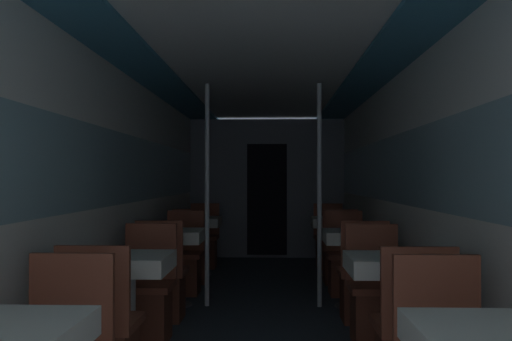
{
  "coord_description": "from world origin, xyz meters",
  "views": [
    {
      "loc": [
        0.1,
        -1.11,
        1.28
      ],
      "look_at": [
        -0.01,
        2.58,
        1.33
      ],
      "focal_mm": 40.0,
      "sensor_mm": 36.0,
      "label": 1
    }
  ],
  "objects_px": {
    "dining_table_right_2": "(353,244)",
    "dining_table_left_1": "(127,274)",
    "dining_table_left_3": "(198,227)",
    "chair_left_near_3": "(192,259)",
    "chair_left_near_2": "(163,288)",
    "chair_left_far_3": "(204,247)",
    "chair_right_far_2": "(346,268)",
    "dining_table_left_2": "(174,243)",
    "chair_right_far_1": "(375,306)",
    "chair_right_far_3": "(329,248)",
    "chair_left_far_2": "(183,268)",
    "support_pole_right_2": "(319,195)",
    "chair_right_near_2": "(362,289)",
    "chair_left_far_1": "(146,304)",
    "chair_right_near_3": "(339,260)",
    "dining_table_right_3": "(334,228)",
    "dining_table_right_1": "(391,275)"
  },
  "relations": [
    {
      "from": "chair_left_far_3",
      "to": "chair_right_far_1",
      "type": "distance_m",
      "value": 4.07
    },
    {
      "from": "dining_table_right_1",
      "to": "chair_right_far_2",
      "type": "relative_size",
      "value": 0.83
    },
    {
      "from": "dining_table_right_2",
      "to": "dining_table_left_3",
      "type": "bearing_deg",
      "value": 134.39
    },
    {
      "from": "dining_table_left_2",
      "to": "chair_right_far_2",
      "type": "distance_m",
      "value": 1.91
    },
    {
      "from": "chair_right_far_1",
      "to": "dining_table_left_2",
      "type": "bearing_deg",
      "value": -34.7
    },
    {
      "from": "chair_left_far_2",
      "to": "dining_table_left_3",
      "type": "distance_m",
      "value": 1.28
    },
    {
      "from": "dining_table_right_2",
      "to": "support_pole_right_2",
      "type": "bearing_deg",
      "value": 180.0
    },
    {
      "from": "dining_table_left_3",
      "to": "chair_left_near_3",
      "type": "distance_m",
      "value": 0.68
    },
    {
      "from": "chair_right_far_3",
      "to": "dining_table_left_2",
      "type": "bearing_deg",
      "value": 53.48
    },
    {
      "from": "dining_table_left_3",
      "to": "chair_right_near_3",
      "type": "distance_m",
      "value": 1.91
    },
    {
      "from": "chair_left_far_3",
      "to": "chair_right_near_2",
      "type": "distance_m",
      "value": 3.5
    },
    {
      "from": "dining_table_left_1",
      "to": "chair_left_near_3",
      "type": "xyz_separation_m",
      "value": [
        0.0,
        3.07,
        -0.34
      ]
    },
    {
      "from": "dining_table_right_2",
      "to": "chair_right_near_2",
      "type": "relative_size",
      "value": 0.83
    },
    {
      "from": "dining_table_left_3",
      "to": "chair_left_far_3",
      "type": "bearing_deg",
      "value": 90.0
    },
    {
      "from": "dining_table_right_2",
      "to": "dining_table_right_1",
      "type": "bearing_deg",
      "value": -90.0
    },
    {
      "from": "chair_left_far_2",
      "to": "chair_left_far_3",
      "type": "height_order",
      "value": "same"
    },
    {
      "from": "chair_left_far_1",
      "to": "chair_right_far_1",
      "type": "height_order",
      "value": "same"
    },
    {
      "from": "chair_left_near_3",
      "to": "chair_left_near_2",
      "type": "bearing_deg",
      "value": -90.0
    },
    {
      "from": "dining_table_left_2",
      "to": "chair_left_near_2",
      "type": "height_order",
      "value": "chair_left_near_2"
    },
    {
      "from": "dining_table_left_1",
      "to": "dining_table_right_3",
      "type": "distance_m",
      "value": 4.07
    },
    {
      "from": "dining_table_right_2",
      "to": "chair_right_near_2",
      "type": "distance_m",
      "value": 0.68
    },
    {
      "from": "dining_table_left_2",
      "to": "chair_left_near_2",
      "type": "relative_size",
      "value": 0.83
    },
    {
      "from": "chair_left_far_3",
      "to": "chair_right_far_2",
      "type": "distance_m",
      "value": 2.56
    },
    {
      "from": "chair_left_near_3",
      "to": "chair_right_far_1",
      "type": "distance_m",
      "value": 3.06
    },
    {
      "from": "dining_table_left_1",
      "to": "chair_right_near_3",
      "type": "bearing_deg",
      "value": 59.74
    },
    {
      "from": "chair_right_near_2",
      "to": "chair_right_far_3",
      "type": "relative_size",
      "value": 1.0
    },
    {
      "from": "dining_table_right_2",
      "to": "chair_left_far_3",
      "type": "bearing_deg",
      "value": 126.52
    },
    {
      "from": "chair_right_far_1",
      "to": "chair_right_far_3",
      "type": "relative_size",
      "value": 1.0
    },
    {
      "from": "chair_right_far_1",
      "to": "support_pole_right_2",
      "type": "xyz_separation_m",
      "value": [
        -0.33,
        1.24,
        0.83
      ]
    },
    {
      "from": "chair_right_far_3",
      "to": "support_pole_right_2",
      "type": "bearing_deg",
      "value": 82.17
    },
    {
      "from": "chair_left_far_1",
      "to": "chair_left_far_2",
      "type": "relative_size",
      "value": 1.0
    },
    {
      "from": "chair_left_near_3",
      "to": "chair_right_far_3",
      "type": "height_order",
      "value": "same"
    },
    {
      "from": "chair_left_far_2",
      "to": "chair_right_far_2",
      "type": "relative_size",
      "value": 1.0
    },
    {
      "from": "chair_right_far_3",
      "to": "dining_table_right_3",
      "type": "bearing_deg",
      "value": 90.0
    },
    {
      "from": "dining_table_right_2",
      "to": "chair_right_near_3",
      "type": "distance_m",
      "value": 1.28
    },
    {
      "from": "chair_left_far_2",
      "to": "chair_right_near_2",
      "type": "height_order",
      "value": "same"
    },
    {
      "from": "chair_left_far_1",
      "to": "chair_right_far_3",
      "type": "distance_m",
      "value": 4.07
    },
    {
      "from": "chair_right_near_2",
      "to": "dining_table_right_3",
      "type": "xyz_separation_m",
      "value": [
        0.0,
        2.42,
        0.34
      ]
    },
    {
      "from": "dining_table_left_2",
      "to": "chair_right_far_2",
      "type": "height_order",
      "value": "chair_right_far_2"
    },
    {
      "from": "dining_table_left_3",
      "to": "dining_table_right_3",
      "type": "bearing_deg",
      "value": 0.0
    },
    {
      "from": "dining_table_left_2",
      "to": "dining_table_right_2",
      "type": "distance_m",
      "value": 1.79
    },
    {
      "from": "chair_right_far_1",
      "to": "chair_right_far_3",
      "type": "xyz_separation_m",
      "value": [
        0.0,
        3.66,
        0.0
      ]
    },
    {
      "from": "dining_table_right_2",
      "to": "dining_table_left_1",
      "type": "bearing_deg",
      "value": -134.39
    },
    {
      "from": "chair_left_near_3",
      "to": "dining_table_right_2",
      "type": "xyz_separation_m",
      "value": [
        1.79,
        -1.24,
        0.34
      ]
    },
    {
      "from": "dining_table_left_2",
      "to": "chair_left_near_3",
      "type": "height_order",
      "value": "chair_left_near_3"
    },
    {
      "from": "chair_right_far_3",
      "to": "dining_table_left_3",
      "type": "bearing_deg",
      "value": 18.21
    },
    {
      "from": "chair_left_near_2",
      "to": "chair_right_far_2",
      "type": "bearing_deg",
      "value": 33.35
    },
    {
      "from": "dining_table_right_2",
      "to": "support_pole_right_2",
      "type": "distance_m",
      "value": 0.59
    },
    {
      "from": "chair_left_near_2",
      "to": "chair_right_far_3",
      "type": "bearing_deg",
      "value": 59.23
    },
    {
      "from": "dining_table_right_3",
      "to": "chair_left_far_2",
      "type": "bearing_deg",
      "value": -145.3
    }
  ]
}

